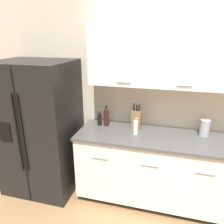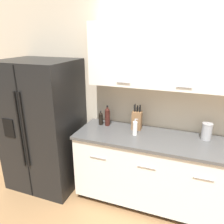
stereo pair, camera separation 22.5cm
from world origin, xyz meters
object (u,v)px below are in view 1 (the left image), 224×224
(refrigerator, at_px, (40,128))
(steel_canister, at_px, (205,128))
(wine_bottle, at_px, (106,117))
(knife_block, at_px, (136,119))
(oil_bottle, at_px, (99,119))
(soap_dispenser, at_px, (136,127))

(refrigerator, bearing_deg, steel_canister, 6.47)
(wine_bottle, bearing_deg, knife_block, 0.81)
(wine_bottle, bearing_deg, steel_canister, 0.56)
(refrigerator, distance_m, oil_bottle, 0.81)
(soap_dispenser, bearing_deg, refrigerator, -177.32)
(refrigerator, relative_size, wine_bottle, 6.44)
(refrigerator, xyz_separation_m, steel_canister, (2.07, 0.23, 0.14))
(knife_block, bearing_deg, soap_dispenser, -82.92)
(knife_block, distance_m, wine_bottle, 0.40)
(oil_bottle, xyz_separation_m, steel_canister, (1.30, 0.02, 0.01))
(knife_block, height_order, steel_canister, knife_block)
(wine_bottle, xyz_separation_m, soap_dispenser, (0.42, -0.16, -0.04))
(oil_bottle, relative_size, steel_canister, 0.90)
(refrigerator, height_order, soap_dispenser, refrigerator)
(knife_block, height_order, soap_dispenser, knife_block)
(soap_dispenser, xyz_separation_m, steel_canister, (0.80, 0.18, 0.01))
(soap_dispenser, relative_size, steel_canister, 0.99)
(refrigerator, xyz_separation_m, oil_bottle, (0.77, 0.21, 0.13))
(refrigerator, bearing_deg, soap_dispenser, 2.68)
(refrigerator, relative_size, steel_canister, 8.39)
(steel_canister, bearing_deg, oil_bottle, -179.10)
(knife_block, bearing_deg, oil_bottle, -178.33)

